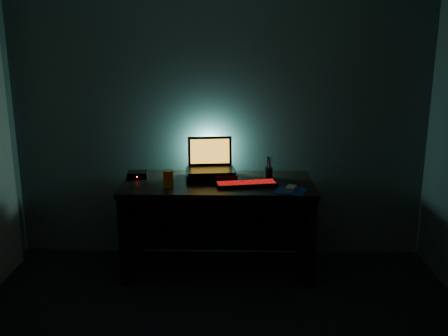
% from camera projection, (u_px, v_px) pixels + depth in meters
% --- Properties ---
extents(room, '(3.50, 4.00, 2.50)m').
position_uv_depth(room, '(206.00, 174.00, 2.25)').
color(room, black).
rests_on(room, ground).
extents(desk, '(1.50, 0.70, 0.75)m').
position_uv_depth(desk, '(218.00, 210.00, 4.05)').
color(desk, black).
rests_on(desk, ground).
extents(riser, '(0.43, 0.34, 0.06)m').
position_uv_depth(riser, '(211.00, 175.00, 4.03)').
color(riser, black).
rests_on(riser, desk).
extents(laptop, '(0.41, 0.32, 0.26)m').
position_uv_depth(laptop, '(211.00, 163.00, 4.06)').
color(laptop, black).
rests_on(laptop, riser).
extents(keyboard, '(0.49, 0.23, 0.03)m').
position_uv_depth(keyboard, '(246.00, 184.00, 3.83)').
color(keyboard, black).
rests_on(keyboard, desk).
extents(mousepad, '(0.28, 0.26, 0.00)m').
position_uv_depth(mousepad, '(291.00, 191.00, 3.69)').
color(mousepad, navy).
rests_on(mousepad, desk).
extents(mouse, '(0.10, 0.12, 0.03)m').
position_uv_depth(mouse, '(291.00, 189.00, 3.69)').
color(mouse, '#9A9BA0').
rests_on(mouse, mousepad).
extents(pen_cup, '(0.08, 0.08, 0.09)m').
position_uv_depth(pen_cup, '(269.00, 173.00, 4.03)').
color(pen_cup, black).
rests_on(pen_cup, desk).
extents(juice_glass, '(0.10, 0.10, 0.13)m').
position_uv_depth(juice_glass, '(168.00, 179.00, 3.78)').
color(juice_glass, orange).
rests_on(juice_glass, desk).
extents(router, '(0.17, 0.14, 0.05)m').
position_uv_depth(router, '(137.00, 175.00, 4.04)').
color(router, black).
rests_on(router, desk).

